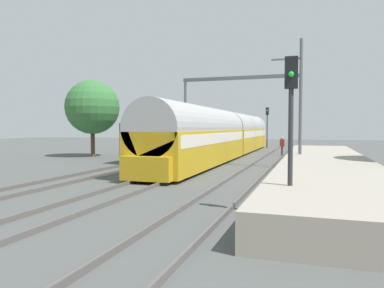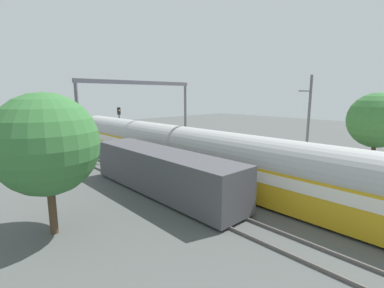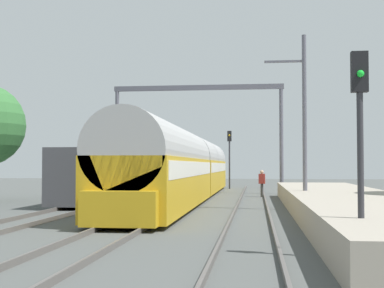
% 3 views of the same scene
% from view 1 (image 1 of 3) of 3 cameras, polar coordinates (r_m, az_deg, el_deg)
% --- Properties ---
extents(ground, '(120.00, 120.00, 0.00)m').
position_cam_1_polar(ground, '(20.40, -2.05, -4.59)').
color(ground, '#4E514F').
extents(track_far_west, '(1.51, 60.00, 0.16)m').
position_cam_1_polar(track_far_west, '(22.08, -11.84, -3.88)').
color(track_far_west, '#595551').
rests_on(track_far_west, ground).
extents(track_west, '(1.52, 60.00, 0.16)m').
position_cam_1_polar(track_west, '(20.39, -2.05, -4.36)').
color(track_west, '#595551').
rests_on(track_west, ground).
extents(track_east, '(1.51, 60.00, 0.16)m').
position_cam_1_polar(track_east, '(19.38, 9.12, -4.76)').
color(track_east, '#595551').
rests_on(track_east, ground).
extents(platform, '(4.40, 28.00, 0.90)m').
position_cam_1_polar(platform, '(21.11, 20.31, -3.28)').
color(platform, '#A39989').
rests_on(platform, ground).
extents(passenger_train, '(2.93, 32.85, 3.82)m').
position_cam_1_polar(passenger_train, '(31.85, 5.48, 1.56)').
color(passenger_train, gold).
rests_on(passenger_train, ground).
extents(freight_car, '(2.80, 13.00, 2.70)m').
position_cam_1_polar(freight_car, '(30.41, -3.02, 0.57)').
color(freight_car, '#47474C').
rests_on(freight_car, ground).
extents(person_crossing, '(0.43, 0.30, 1.73)m').
position_cam_1_polar(person_crossing, '(33.80, 14.02, -0.04)').
color(person_crossing, '#3D3D3D').
rests_on(person_crossing, ground).
extents(railway_signal_near, '(0.36, 0.30, 4.56)m').
position_cam_1_polar(railway_signal_near, '(10.66, 15.31, 4.58)').
color(railway_signal_near, '#2D2D33').
rests_on(railway_signal_near, ground).
extents(railway_signal_far, '(0.36, 0.30, 5.00)m').
position_cam_1_polar(railway_signal_far, '(45.33, 11.76, 3.39)').
color(railway_signal_far, '#2D2D33').
rests_on(railway_signal_far, ground).
extents(catenary_gantry, '(12.38, 0.28, 7.86)m').
position_cam_1_polar(catenary_gantry, '(38.05, 7.58, 7.23)').
color(catenary_gantry, '#595864').
rests_on(catenary_gantry, ground).
extents(catenary_pole_east_mid, '(1.90, 0.20, 8.00)m').
position_cam_1_polar(catenary_pole_east_mid, '(23.41, 16.63, 6.41)').
color(catenary_pole_east_mid, '#595864').
rests_on(catenary_pole_east_mid, ground).
extents(tree_west_background, '(4.69, 4.69, 6.67)m').
position_cam_1_polar(tree_west_background, '(32.87, -15.43, 5.59)').
color(tree_west_background, '#4C3826').
rests_on(tree_west_background, ground).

